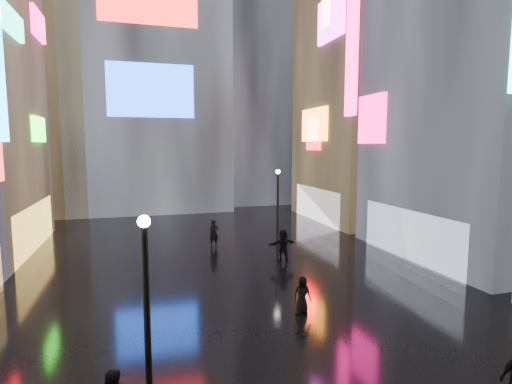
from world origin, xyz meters
name	(u,v)px	position (x,y,z in m)	size (l,w,h in m)	color
ground	(218,260)	(0.00, 20.00, 0.00)	(140.00, 140.00, 0.00)	black
building_right_mid	(490,7)	(15.98, 17.01, 14.99)	(10.28, 13.70, 30.00)	black
building_right_far	(369,66)	(15.98, 30.00, 13.98)	(10.28, 12.00, 28.00)	black
tower_main	(146,14)	(-3.00, 43.97, 21.01)	(16.00, 14.20, 42.00)	black
tower_flank_right	(248,63)	(9.00, 46.00, 17.00)	(12.00, 12.00, 34.00)	black
tower_flank_left	(34,83)	(-14.00, 42.00, 13.00)	(10.00, 10.00, 26.00)	black
lamp_near	(147,308)	(-4.30, 6.63, 2.94)	(0.30, 0.30, 5.20)	black
lamp_far	(278,202)	(4.71, 22.66, 2.94)	(0.30, 0.30, 5.20)	black
pedestrian_4	(302,294)	(1.86, 11.67, 0.76)	(0.74, 0.48, 1.52)	black
pedestrian_5	(283,245)	(3.69, 18.84, 0.94)	(1.74, 0.55, 1.88)	black
pedestrian_6	(214,233)	(0.38, 23.34, 0.92)	(0.67, 0.44, 1.84)	black
umbrella_2	(302,265)	(1.86, 11.67, 1.99)	(1.02, 1.04, 0.94)	black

